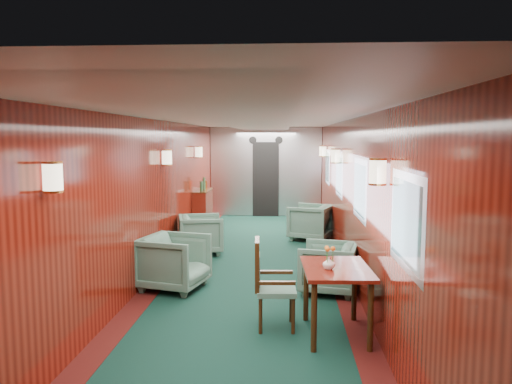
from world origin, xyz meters
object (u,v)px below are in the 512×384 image
dining_table (336,278)px  side_chair (268,280)px  armchair_right_far (310,222)px  credenza (203,210)px  armchair_left_far (201,234)px  armchair_right_near (328,268)px  armchair_left_near (174,262)px

dining_table → side_chair: (-0.74, 0.16, -0.08)m
side_chair → armchair_right_far: bearing=78.7°
credenza → armchair_left_far: size_ratio=1.56×
armchair_right_near → armchair_right_far: 3.56m
dining_table → armchair_left_far: bearing=116.6°
dining_table → armchair_left_near: size_ratio=1.23×
armchair_left_near → armchair_left_far: armchair_left_near is taller
credenza → armchair_left_near: bearing=-85.8°
credenza → armchair_right_far: bearing=-18.2°
dining_table → armchair_right_near: dining_table is taller
credenza → armchair_left_near: credenza is taller
dining_table → armchair_right_near: size_ratio=1.36×
armchair_right_far → armchair_right_near: bearing=21.5°
armchair_right_near → credenza: bearing=-138.4°
dining_table → credenza: credenza is taller
dining_table → armchair_right_far: dining_table is taller
side_chair → credenza: 5.92m
armchair_right_near → armchair_right_far: bearing=-166.7°
credenza → armchair_left_far: bearing=-81.4°
side_chair → armchair_right_far: (0.71, 4.90, -0.18)m
armchair_left_near → armchair_right_far: armchair_left_near is taller
armchair_left_far → armchair_right_far: armchair_right_far is taller
armchair_left_near → dining_table: bearing=-111.3°
armchair_left_far → armchair_right_far: 2.47m
armchair_left_far → dining_table: bearing=-164.2°
dining_table → armchair_right_far: 5.06m
credenza → armchair_left_far: (0.32, -2.15, -0.13)m
armchair_left_near → armchair_right_near: (2.14, -0.03, -0.04)m
side_chair → armchair_left_near: size_ratio=1.20×
armchair_right_near → armchair_left_near: bearing=-78.7°
credenza → armchair_right_far: size_ratio=1.51×
credenza → armchair_right_near: (2.45, -4.35, -0.14)m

